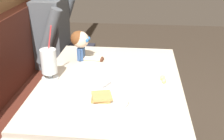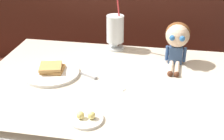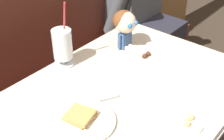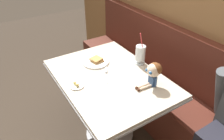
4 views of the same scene
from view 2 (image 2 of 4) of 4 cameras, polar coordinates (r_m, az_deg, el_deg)
The scene contains 7 objects.
booth_bench at distance 2.07m, azimuth 2.58°, elevation -3.64°, with size 2.60×0.48×1.00m.
diner_table at distance 1.43m, azimuth -0.75°, elevation -8.86°, with size 1.11×0.81×0.74m.
toast_plate at distance 1.39m, azimuth -11.19°, elevation -0.38°, with size 0.25×0.25×0.04m.
milkshake_glass at distance 1.60m, azimuth 0.59°, elevation 7.34°, with size 0.10×0.10×0.31m.
butter_saucer at distance 1.08m, azimuth -4.83°, elevation -8.87°, with size 0.12×0.12×0.04m.
butter_knife at distance 1.34m, azimuth -3.23°, elevation -1.45°, with size 0.22×0.13×0.01m.
seated_doll at distance 1.46m, azimuth 12.00°, elevation 5.89°, with size 0.12×0.22×0.20m.
Camera 2 is at (0.22, -0.96, 1.38)m, focal length 49.41 mm.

